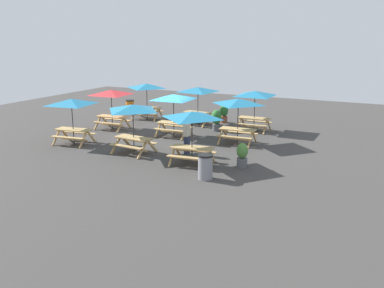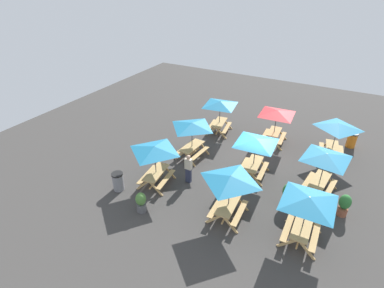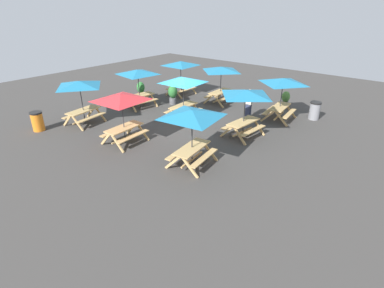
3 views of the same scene
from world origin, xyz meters
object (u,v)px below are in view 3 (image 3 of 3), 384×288
Objects in this scene: picnic_table_0 at (246,96)px; picnic_table_3 at (181,66)px; picnic_table_4 at (183,83)px; picnic_table_1 at (192,118)px; potted_plant_0 at (141,90)px; picnic_table_2 at (283,84)px; picnic_table_8 at (121,101)px; trash_bin_gray at (315,111)px; potted_plant_2 at (285,100)px; person_standing at (249,103)px; potted_plant_1 at (173,93)px; picnic_table_6 at (138,75)px; picnic_table_5 at (80,87)px; trash_bin_orange at (37,121)px; picnic_table_7 at (221,72)px.

picnic_table_0 is 0.83× the size of picnic_table_3.
picnic_table_0 and picnic_table_4 have the same top height.
potted_plant_0 is (-4.81, -8.32, -1.38)m from picnic_table_1.
picnic_table_2 is 8.41m from picnic_table_8.
potted_plant_2 reaches higher than trash_bin_gray.
person_standing is (-2.22, 2.80, -1.10)m from picnic_table_4.
picnic_table_2 reaches higher than potted_plant_1.
person_standing is (3.01, -0.84, 0.34)m from potted_plant_2.
picnic_table_6 is 8.99m from potted_plant_2.
picnic_table_3 is 1.01× the size of picnic_table_6.
potted_plant_1 is 6.93m from potted_plant_2.
picnic_table_0 is at bearing 109.78° from picnic_table_5.
picnic_table_2 is 2.38× the size of trash_bin_orange.
picnic_table_3 is at bearing -144.32° from picnic_table_1.
picnic_table_2 reaches higher than potted_plant_0.
trash_bin_gray is 0.80× the size of potted_plant_1.
picnic_table_2 is 1.40× the size of person_standing.
picnic_table_4 is (-3.77, -3.69, 0.00)m from picnic_table_1.
picnic_table_6 is (0.14, -7.20, 0.00)m from picnic_table_0.
picnic_table_6 is at bearing -83.59° from picnic_table_0.
picnic_table_3 is at bearing 149.89° from potted_plant_0.
picnic_table_7 is 4.26m from potted_plant_2.
potted_plant_2 is (-9.17, 7.19, -1.44)m from picnic_table_5.
picnic_table_8 reaches higher than trash_bin_orange.
potted_plant_1 is at bearing -99.43° from picnic_table_0.
picnic_table_1 is 8.63m from trash_bin_orange.
trash_bin_orange is at bearing -3.00° from picnic_table_6.
picnic_table_0 is at bearing 43.84° from picnic_table_7.
picnic_table_5 is (7.11, -7.75, 0.00)m from picnic_table_2.
picnic_table_3 is at bearing -75.63° from potted_plant_2.
picnic_table_4 is 6.53m from potted_plant_2.
picnic_table_1 is 0.99× the size of picnic_table_8.
picnic_table_5 is 5.79m from potted_plant_1.
trash_bin_gray is (-4.65, 9.05, -1.49)m from picnic_table_6.
picnic_table_3 is 2.30× the size of potted_plant_1.
picnic_table_2 is (-3.21, 0.38, 0.00)m from picnic_table_0.
person_standing is at bearing 99.03° from potted_plant_0.
picnic_table_7 is at bearing 119.65° from potted_plant_0.
picnic_table_2 is at bearing 147.16° from picnic_table_8.
potted_plant_1 is at bearing -69.70° from trash_bin_gray.
picnic_table_1 is 0.99× the size of picnic_table_4.
person_standing is at bearing -61.97° from picnic_table_2.
picnic_table_6 is at bearing -2.99° from picnic_table_3.
trash_bin_gray is (-8.24, 1.97, -1.49)m from picnic_table_1.
picnic_table_5 is 12.56m from trash_bin_gray.
person_standing is (2.25, -2.86, 0.39)m from trash_bin_gray.
person_standing reaches higher than trash_bin_orange.
picnic_table_2 is 2.38× the size of trash_bin_gray.
picnic_table_1 is 1.20× the size of picnic_table_2.
picnic_table_1 is at bearing 3.39° from picnic_table_0.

